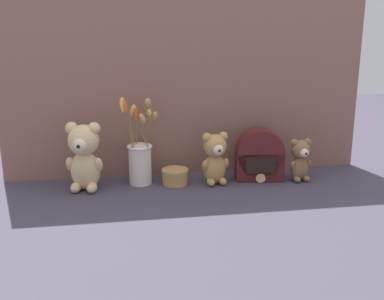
{
  "coord_description": "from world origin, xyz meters",
  "views": [
    {
      "loc": [
        -0.29,
        -1.78,
        0.66
      ],
      "look_at": [
        0.0,
        0.02,
        0.14
      ],
      "focal_mm": 45.0,
      "sensor_mm": 36.0,
      "label": 1
    }
  ],
  "objects_px": {
    "teddy_bear_small": "(300,159)",
    "flower_vase": "(140,156)",
    "teddy_bear_large": "(84,155)",
    "teddy_bear_medium": "(215,157)",
    "vintage_radio": "(259,157)",
    "decorative_tin_tall": "(175,176)"
  },
  "relations": [
    {
      "from": "teddy_bear_small",
      "to": "teddy_bear_medium",
      "type": "bearing_deg",
      "value": 177.02
    },
    {
      "from": "teddy_bear_large",
      "to": "flower_vase",
      "type": "xyz_separation_m",
      "value": [
        0.21,
        0.04,
        -0.03
      ]
    },
    {
      "from": "teddy_bear_small",
      "to": "vintage_radio",
      "type": "xyz_separation_m",
      "value": [
        -0.16,
        0.04,
        0.0
      ]
    },
    {
      "from": "teddy_bear_large",
      "to": "teddy_bear_medium",
      "type": "xyz_separation_m",
      "value": [
        0.51,
        -0.01,
        -0.03
      ]
    },
    {
      "from": "teddy_bear_small",
      "to": "decorative_tin_tall",
      "type": "height_order",
      "value": "teddy_bear_small"
    },
    {
      "from": "teddy_bear_large",
      "to": "teddy_bear_medium",
      "type": "distance_m",
      "value": 0.51
    },
    {
      "from": "teddy_bear_large",
      "to": "teddy_bear_small",
      "type": "height_order",
      "value": "teddy_bear_large"
    },
    {
      "from": "teddy_bear_medium",
      "to": "vintage_radio",
      "type": "bearing_deg",
      "value": 6.52
    },
    {
      "from": "flower_vase",
      "to": "decorative_tin_tall",
      "type": "relative_size",
      "value": 3.35
    },
    {
      "from": "teddy_bear_large",
      "to": "teddy_bear_small",
      "type": "bearing_deg",
      "value": -1.84
    },
    {
      "from": "teddy_bear_medium",
      "to": "flower_vase",
      "type": "xyz_separation_m",
      "value": [
        -0.3,
        0.05,
        0.0
      ]
    },
    {
      "from": "teddy_bear_large",
      "to": "teddy_bear_medium",
      "type": "height_order",
      "value": "teddy_bear_large"
    },
    {
      "from": "teddy_bear_small",
      "to": "flower_vase",
      "type": "xyz_separation_m",
      "value": [
        -0.65,
        0.07,
        0.02
      ]
    },
    {
      "from": "decorative_tin_tall",
      "to": "teddy_bear_small",
      "type": "bearing_deg",
      "value": -4.24
    },
    {
      "from": "flower_vase",
      "to": "teddy_bear_medium",
      "type": "bearing_deg",
      "value": -9.51
    },
    {
      "from": "teddy_bear_medium",
      "to": "flower_vase",
      "type": "distance_m",
      "value": 0.3
    },
    {
      "from": "flower_vase",
      "to": "vintage_radio",
      "type": "height_order",
      "value": "flower_vase"
    },
    {
      "from": "teddy_bear_large",
      "to": "vintage_radio",
      "type": "bearing_deg",
      "value": 1.02
    },
    {
      "from": "decorative_tin_tall",
      "to": "vintage_radio",
      "type": "bearing_deg",
      "value": 0.37
    },
    {
      "from": "teddy_bear_small",
      "to": "flower_vase",
      "type": "relative_size",
      "value": 0.49
    },
    {
      "from": "flower_vase",
      "to": "vintage_radio",
      "type": "relative_size",
      "value": 1.67
    },
    {
      "from": "teddy_bear_small",
      "to": "decorative_tin_tall",
      "type": "distance_m",
      "value": 0.51
    }
  ]
}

